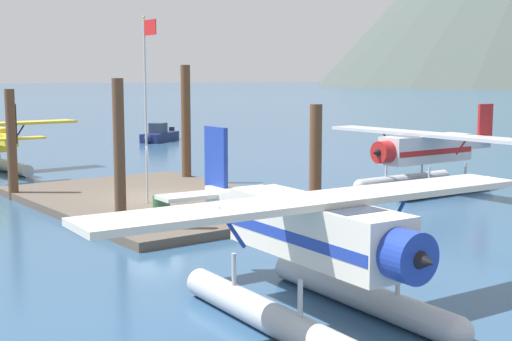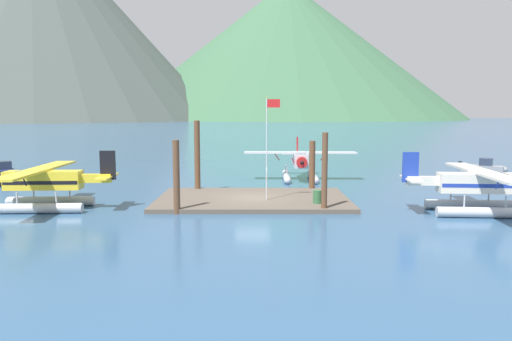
{
  "view_description": "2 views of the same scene",
  "coord_description": "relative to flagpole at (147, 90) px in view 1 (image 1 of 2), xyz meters",
  "views": [
    {
      "loc": [
        24.9,
        -13.85,
        5.08
      ],
      "look_at": [
        2.48,
        3.08,
        1.4
      ],
      "focal_mm": 49.8,
      "sensor_mm": 36.0,
      "label": 1
    },
    {
      "loc": [
        0.23,
        -33.68,
        6.24
      ],
      "look_at": [
        0.19,
        1.91,
        1.99
      ],
      "focal_mm": 33.67,
      "sensor_mm": 36.0,
      "label": 2
    }
  ],
  "objects": [
    {
      "name": "fuel_drum",
      "position": [
        3.24,
        -1.28,
        -3.88
      ],
      "size": [
        0.62,
        0.62,
        0.88
      ],
      "color": "#33663D",
      "rests_on": "dock_platform"
    },
    {
      "name": "boat_navy_open_west",
      "position": [
        -26.06,
        15.09,
        -4.13
      ],
      "size": [
        3.64,
        4.3,
        1.5
      ],
      "color": "navy",
      "rests_on": "ground"
    },
    {
      "name": "seaplane_silver_bow_right",
      "position": [
        3.28,
        12.15,
        -3.04
      ],
      "size": [
        10.43,
        7.98,
        3.84
      ],
      "color": "#B7BABF",
      "rests_on": "ground"
    },
    {
      "name": "seaplane_cream_stbd_aft",
      "position": [
        13.03,
        -3.14,
        -3.04
      ],
      "size": [
        7.97,
        10.47,
        3.84
      ],
      "color": "#B7BABF",
      "rests_on": "ground"
    },
    {
      "name": "ground_plane",
      "position": [
        -1.06,
        0.99,
        -4.62
      ],
      "size": [
        1200.0,
        1200.0,
        0.0
      ],
      "primitive_type": "plane",
      "color": "#2D5175"
    },
    {
      "name": "piling_far_right",
      "position": [
        3.64,
        5.26,
        -2.58
      ],
      "size": [
        0.48,
        0.48,
        4.08
      ],
      "primitive_type": "cylinder",
      "color": "brown",
      "rests_on": "ground"
    },
    {
      "name": "piling_near_left",
      "position": [
        -5.77,
        -3.27,
        -2.31
      ],
      "size": [
        0.41,
        0.41,
        4.62
      ],
      "primitive_type": "cylinder",
      "color": "brown",
      "rests_on": "ground"
    },
    {
      "name": "dock_platform",
      "position": [
        -1.06,
        0.99,
        -4.47
      ],
      "size": [
        13.45,
        8.82,
        0.3
      ],
      "primitive_type": "cube",
      "color": "brown",
      "rests_on": "ground"
    },
    {
      "name": "piling_far_left",
      "position": [
        -5.48,
        5.05,
        -1.78
      ],
      "size": [
        0.46,
        0.46,
        5.68
      ],
      "primitive_type": "cylinder",
      "color": "brown",
      "rests_on": "ground"
    },
    {
      "name": "flagpole",
      "position": [
        0.0,
        0.0,
        0.0
      ],
      "size": [
        0.95,
        0.1,
        7.06
      ],
      "color": "silver",
      "rests_on": "dock_platform"
    },
    {
      "name": "piling_near_right",
      "position": [
        3.46,
        -2.89,
        -2.09
      ],
      "size": [
        0.36,
        0.36,
        5.07
      ],
      "primitive_type": "cylinder",
      "color": "brown",
      "rests_on": "ground"
    }
  ]
}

